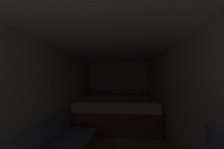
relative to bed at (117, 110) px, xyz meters
The scene contains 6 objects.
wall_back 1.25m from the bed, 90.00° to the left, with size 2.39×0.05×2.00m, color silver.
wall_left 2.04m from the bed, 126.88° to the right, with size 0.05×5.26×2.00m, color silver.
wall_right 2.04m from the bed, 53.12° to the right, with size 0.05×5.26×2.00m, color silver.
ceiling_slab 2.25m from the bed, 90.00° to the right, with size 2.39×5.26×0.05m, color white.
bed is the anchor object (origin of this frame).
wicker_basket 1.68m from the bed, 94.09° to the right, with size 0.24×0.24×0.18m.
Camera 1 is at (0.16, -0.69, 1.37)m, focal length 21.06 mm.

